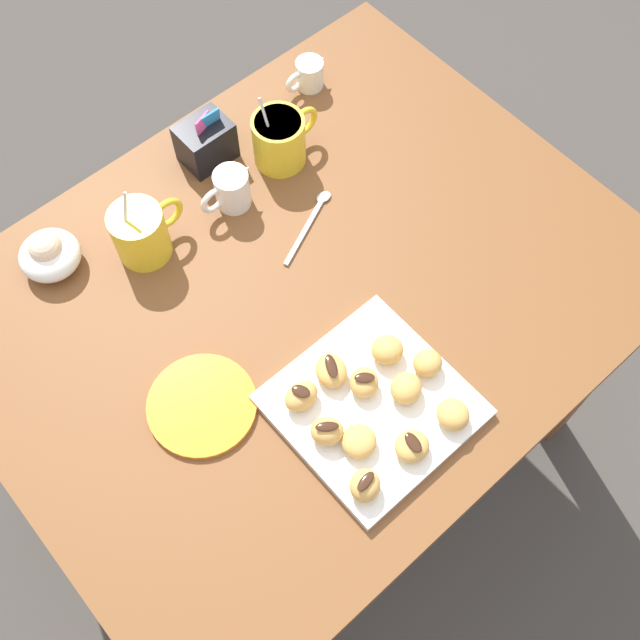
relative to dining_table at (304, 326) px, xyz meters
The scene contains 28 objects.
ground_plane 0.61m from the dining_table, ahead, with size 8.00×8.00×0.00m, color #423D38.
dining_table is the anchor object (origin of this frame).
pastry_plate_square 0.27m from the dining_table, 103.61° to the right, with size 0.26×0.26×0.02m, color white.
coffee_mug_yellow_left 0.33m from the dining_table, 121.81° to the left, with size 0.13×0.09×0.15m.
coffee_mug_yellow_right 0.33m from the dining_table, 57.33° to the left, with size 0.13×0.09×0.15m.
cream_pitcher_white 0.27m from the dining_table, 83.59° to the left, with size 0.10×0.06×0.07m.
sugar_caddy 0.36m from the dining_table, 80.70° to the left, with size 0.09×0.07×0.11m.
ice_cream_bowl 0.44m from the dining_table, 131.71° to the left, with size 0.10×0.10×0.07m.
chocolate_sauce_pitcher 0.47m from the dining_table, 47.74° to the left, with size 0.09×0.05×0.06m.
saucer_orange_left 0.28m from the dining_table, 168.11° to the right, with size 0.17×0.17×0.01m, color orange.
loose_spoon_near_saucer 0.19m from the dining_table, 42.99° to the left, with size 0.15×0.07×0.01m.
beignet_0 0.29m from the dining_table, 91.30° to the right, with size 0.05×0.05×0.04m, color #DBA351.
beignet_1 0.32m from the dining_table, 113.81° to the right, with size 0.05×0.05×0.03m, color #DBA351.
beignet_2 0.35m from the dining_table, 101.05° to the right, with size 0.05×0.05×0.03m, color #DBA351.
chocolate_drizzle_2 0.36m from the dining_table, 101.05° to the right, with size 0.03×0.02×0.01m, color #381E11.
beignet_3 0.24m from the dining_table, 84.65° to the right, with size 0.05×0.05×0.04m, color #DBA351.
beignet_4 0.30m from the dining_table, 122.76° to the right, with size 0.05×0.04×0.04m, color #DBA351.
chocolate_drizzle_4 0.31m from the dining_table, 122.76° to the right, with size 0.03×0.01×0.01m, color #381E11.
beignet_5 0.26m from the dining_table, 103.31° to the right, with size 0.04×0.05×0.03m, color #DBA351.
chocolate_drizzle_5 0.27m from the dining_table, 103.31° to the right, with size 0.03×0.02×0.01m, color #381E11.
beignet_6 0.38m from the dining_table, 116.04° to the right, with size 0.05×0.04×0.04m, color #DBA351.
chocolate_drizzle_6 0.39m from the dining_table, 116.04° to the right, with size 0.03×0.01×0.01m, color #381E11.
beignet_7 0.26m from the dining_table, 131.31° to the right, with size 0.04×0.05×0.04m, color #DBA351.
chocolate_drizzle_7 0.27m from the dining_table, 131.31° to the right, with size 0.03×0.02×0.01m, color #381E11.
beignet_8 0.29m from the dining_table, 78.56° to the right, with size 0.04×0.04×0.04m, color #DBA351.
beignet_9 0.35m from the dining_table, 86.77° to the right, with size 0.05×0.05×0.03m, color #DBA351.
beignet_10 0.23m from the dining_table, 115.37° to the right, with size 0.06×0.05×0.03m, color #DBA351.
chocolate_drizzle_10 0.24m from the dining_table, 115.37° to the right, with size 0.04×0.02×0.01m, color #381E11.
Camera 1 is at (-0.38, -0.48, 1.83)m, focal length 43.38 mm.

